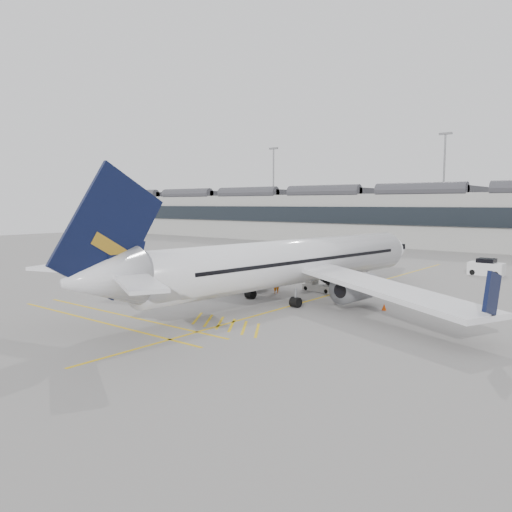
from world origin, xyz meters
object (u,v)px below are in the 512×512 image
Objects in this scene: belt_loader at (319,286)px; ramp_agent_a at (276,285)px; ramp_agent_b at (257,279)px; baggage_cart_a at (238,281)px; pushback_tug at (152,282)px; airliner_main at (287,263)px.

belt_loader is 2.71× the size of ramp_agent_a.
baggage_cart_a is at bearing 29.70° from ramp_agent_b.
airliner_main is at bearing 2.35° from pushback_tug.
ramp_agent_b reaches higher than baggage_cart_a.
airliner_main is 9.96× the size of belt_loader.
ramp_agent_a is at bearing 149.44° from airliner_main.
airliner_main is 4.28m from ramp_agent_a.
baggage_cart_a is 2.40m from ramp_agent_b.
pushback_tug is at bearing 170.90° from ramp_agent_a.
airliner_main is at bearing -81.37° from belt_loader.
airliner_main reaches higher than belt_loader.
airliner_main is 7.68m from ramp_agent_b.
ramp_agent_b is at bearing 157.79° from airliner_main.
belt_loader is 4.74m from ramp_agent_a.
pushback_tug is (-12.69, -5.34, -0.26)m from ramp_agent_a.
ramp_agent_a is 0.67× the size of pushback_tug.
airliner_main is 16.01m from pushback_tug.
baggage_cart_a is 1.25× the size of ramp_agent_a.
belt_loader reaches higher than baggage_cart_a.
airliner_main reaches higher than ramp_agent_b.
ramp_agent_b is at bearing 126.82° from ramp_agent_a.
belt_loader is at bearing 15.26° from baggage_cart_a.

